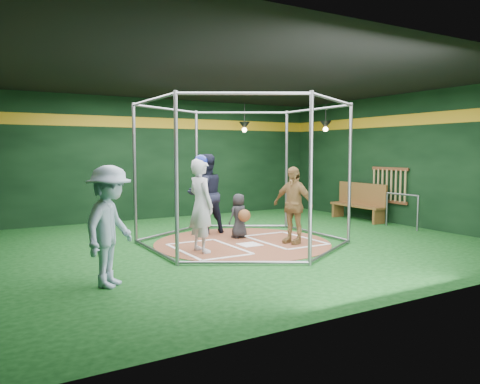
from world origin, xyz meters
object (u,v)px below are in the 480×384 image
visitor_leopard (293,205)px  dugout_bench (360,201)px  umpire (206,194)px  batter_figure (201,204)px

visitor_leopard → dugout_bench: (3.73, 1.80, -0.29)m
visitor_leopard → umpire: umpire is taller
batter_figure → visitor_leopard: batter_figure is taller
visitor_leopard → dugout_bench: 4.15m
umpire → batter_figure: bearing=58.2°
visitor_leopard → dugout_bench: bearing=96.3°
visitor_leopard → umpire: bearing=-171.0°
batter_figure → umpire: bearing=61.3°
batter_figure → dugout_bench: (5.80, 1.60, -0.41)m
umpire → visitor_leopard: bearing=115.4°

